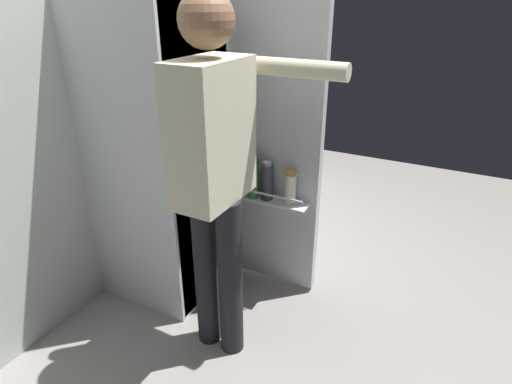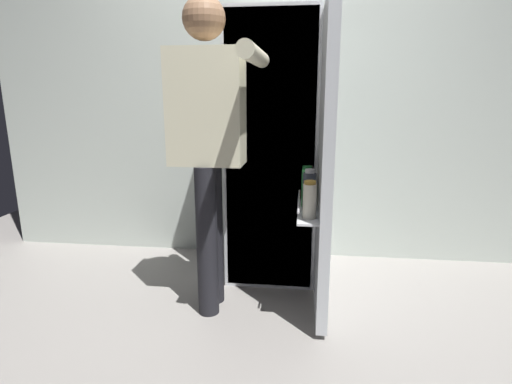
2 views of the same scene
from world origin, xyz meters
The scene contains 4 objects.
ground_plane centered at (0.00, 0.00, 0.00)m, with size 5.83×5.83×0.00m, color gray.
kitchen_wall centered at (0.00, 0.92, 1.28)m, with size 4.40×0.10×2.57m, color beige.
refrigerator centered at (0.03, 0.51, 0.87)m, with size 0.64×1.18×1.75m.
person centered at (-0.31, -0.02, 1.05)m, with size 0.53×0.74×1.74m.
Camera 1 is at (-1.78, -0.98, 1.72)m, focal length 29.67 mm.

